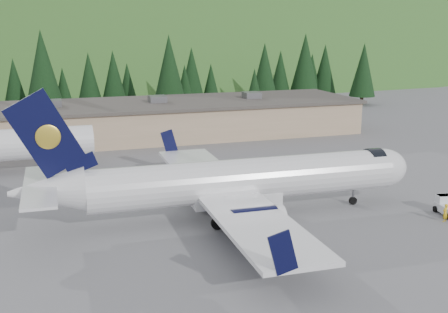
% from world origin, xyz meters
% --- Properties ---
extents(ground, '(600.00, 600.00, 0.00)m').
position_xyz_m(ground, '(0.00, 0.00, 0.00)').
color(ground, slate).
extents(airliner, '(35.42, 33.16, 11.79)m').
position_xyz_m(airliner, '(-1.04, 0.02, 3.14)').
color(airliner, white).
rests_on(airliner, ground).
extents(baggage_tug_c, '(2.20, 3.14, 1.56)m').
position_xyz_m(baggage_tug_c, '(17.22, -5.24, 0.70)').
color(baggage_tug_c, silver).
rests_on(baggage_tug_c, ground).
extents(terminal_building, '(71.00, 17.00, 6.10)m').
position_xyz_m(terminal_building, '(-5.01, 38.00, 2.62)').
color(terminal_building, tan).
rests_on(terminal_building, ground).
extents(ramp_worker, '(0.67, 0.56, 1.59)m').
position_xyz_m(ramp_worker, '(15.68, -6.79, 0.79)').
color(ramp_worker, gold).
rests_on(ramp_worker, ground).
extents(tree_line, '(111.93, 18.49, 14.47)m').
position_xyz_m(tree_line, '(-7.39, 60.66, 7.23)').
color(tree_line, black).
rests_on(tree_line, ground).
extents(hills, '(614.00, 330.00, 300.00)m').
position_xyz_m(hills, '(53.34, 207.38, -82.80)').
color(hills, '#396424').
rests_on(hills, ground).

